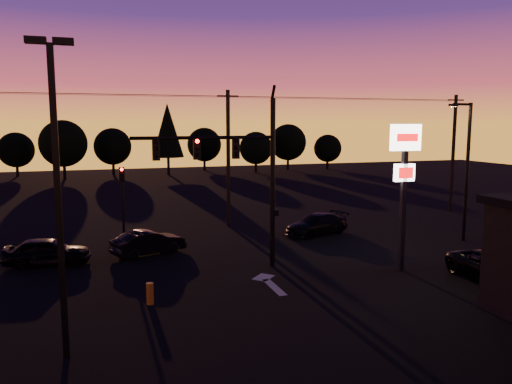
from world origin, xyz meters
The scene contains 23 objects.
ground centered at (0.00, 0.00, 0.00)m, with size 120.00×120.00×0.00m, color black.
lane_arrow centered at (0.50, 1.67, 0.01)m, with size 1.20×3.10×0.01m.
traffic_signal_mast centered at (-0.10, 3.99, 4.94)m, with size 6.79×0.52×8.58m.
secondary_signal centered at (-5.00, 11.49, 2.86)m, with size 0.30×0.31×4.35m.
parking_lot_light centered at (-7.50, -3.00, 5.27)m, with size 1.25×0.30×9.14m.
pylon_sign centered at (7.00, 1.50, 4.91)m, with size 1.50×0.28×6.80m.
streetlight centered at (13.91, 5.50, 4.42)m, with size 1.55×0.35×8.00m.
utility_pole_1 centered at (2.00, 14.00, 4.59)m, with size 1.40×0.26×9.00m.
utility_pole_2 centered at (20.00, 14.00, 4.59)m, with size 1.40×0.26×9.00m.
power_wires centered at (2.00, 14.00, 8.57)m, with size 36.00×1.22×0.07m.
bollard centered at (-4.68, 0.60, 0.41)m, with size 0.28×0.28×0.83m, color #A86812.
tree_1 centered at (-16.00, 53.00, 3.43)m, with size 4.54×4.54×5.71m.
tree_2 centered at (-10.00, 48.00, 4.37)m, with size 5.77×5.78×7.26m.
tree_3 centered at (-4.00, 52.00, 3.75)m, with size 4.95×4.95×6.22m.
tree_4 centered at (3.00, 49.00, 5.93)m, with size 4.18×4.18×9.50m.
tree_5 centered at (9.00, 54.00, 3.75)m, with size 4.95×4.95×6.22m.
tree_6 centered at (15.00, 48.00, 3.43)m, with size 4.54×4.54×5.71m.
tree_7 centered at (21.00, 51.00, 4.06)m, with size 5.36×5.36×6.74m.
tree_8 centered at (27.00, 50.00, 3.12)m, with size 4.12×4.12×5.19m.
car_left centered at (-8.81, 7.51, 0.68)m, with size 1.61×4.00×1.36m, color black.
car_mid centered at (-3.93, 8.07, 0.64)m, with size 1.35×3.87×1.27m, color black.
car_right centered at (6.50, 9.73, 0.63)m, with size 1.77×4.36×1.26m, color black.
suv_parked centered at (9.86, -1.40, 0.65)m, with size 2.15×4.67×1.30m, color black.
Camera 1 is at (-6.49, -17.98, 6.83)m, focal length 35.00 mm.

